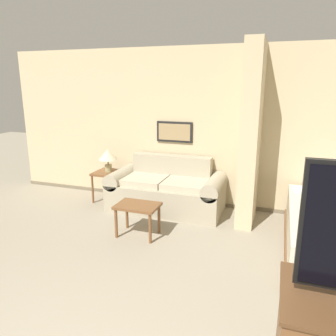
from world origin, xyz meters
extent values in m
cube|color=#CCB78E|center=(0.00, 4.28, 1.30)|extent=(7.66, 0.12, 2.60)
cube|color=#70644E|center=(0.00, 4.21, 0.03)|extent=(7.66, 0.02, 0.06)
cube|color=black|center=(-0.70, 4.21, 1.23)|extent=(0.62, 0.02, 0.34)
cube|color=#9E845B|center=(-0.70, 4.19, 1.23)|extent=(0.55, 0.01, 0.27)
cube|color=#CCB78E|center=(0.60, 3.80, 1.30)|extent=(0.24, 0.85, 2.60)
cube|color=tan|center=(-0.70, 3.76, 0.22)|extent=(1.35, 0.84, 0.44)
cube|color=tan|center=(-0.70, 4.08, 0.64)|extent=(1.35, 0.20, 0.41)
cube|color=tan|center=(-1.49, 3.76, 0.22)|extent=(0.24, 0.84, 0.44)
cylinder|color=tan|center=(-1.49, 3.76, 0.49)|extent=(0.27, 0.84, 0.27)
cube|color=tan|center=(0.10, 3.76, 0.22)|extent=(0.24, 0.84, 0.44)
cylinder|color=tan|center=(0.10, 3.76, 0.49)|extent=(0.27, 0.84, 0.27)
cube|color=#BAAF94|center=(-1.03, 3.71, 0.49)|extent=(0.65, 0.60, 0.10)
cube|color=#BAAF94|center=(-0.36, 3.71, 0.49)|extent=(0.65, 0.60, 0.10)
cube|color=brown|center=(-0.74, 2.76, 0.43)|extent=(0.57, 0.41, 0.04)
cylinder|color=brown|center=(-0.99, 2.60, 0.20)|extent=(0.04, 0.04, 0.41)
cylinder|color=brown|center=(-0.50, 2.60, 0.20)|extent=(0.04, 0.04, 0.41)
cylinder|color=brown|center=(-0.99, 2.92, 0.20)|extent=(0.04, 0.04, 0.41)
cylinder|color=brown|center=(-0.50, 2.92, 0.20)|extent=(0.04, 0.04, 0.41)
cube|color=brown|center=(-1.79, 3.86, 0.51)|extent=(0.48, 0.48, 0.04)
cylinder|color=brown|center=(-2.00, 3.65, 0.24)|extent=(0.04, 0.04, 0.49)
cylinder|color=brown|center=(-1.58, 3.65, 0.24)|extent=(0.04, 0.04, 0.49)
cylinder|color=brown|center=(-2.00, 4.07, 0.24)|extent=(0.04, 0.04, 0.49)
cylinder|color=brown|center=(-1.58, 4.07, 0.24)|extent=(0.04, 0.04, 0.49)
cylinder|color=tan|center=(-1.79, 3.86, 0.59)|extent=(0.12, 0.12, 0.13)
cylinder|color=tan|center=(-1.79, 3.86, 0.70)|extent=(0.02, 0.02, 0.09)
cone|color=beige|center=(-1.79, 3.86, 0.83)|extent=(0.33, 0.33, 0.18)
camera|label=1|loc=(1.00, -1.00, 2.02)|focal=35.00mm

